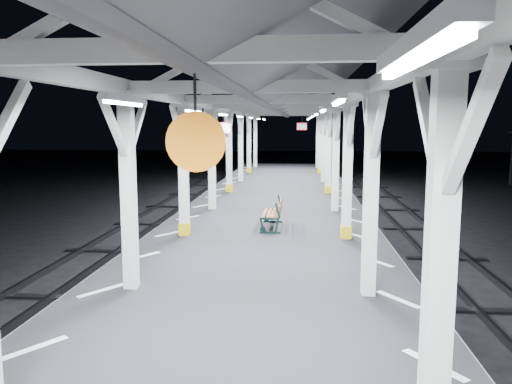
# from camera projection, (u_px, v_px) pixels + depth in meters

# --- Properties ---
(ground) EXTENTS (120.00, 120.00, 0.00)m
(ground) POSITION_uv_depth(u_px,v_px,m) (257.00, 305.00, 10.51)
(ground) COLOR black
(ground) RESTS_ON ground
(platform) EXTENTS (6.00, 50.00, 1.00)m
(platform) POSITION_uv_depth(u_px,v_px,m) (257.00, 282.00, 10.45)
(platform) COLOR black
(platform) RESTS_ON ground
(hazard_stripes_left) EXTENTS (1.00, 48.00, 0.01)m
(hazard_stripes_left) POSITION_uv_depth(u_px,v_px,m) (143.00, 256.00, 10.59)
(hazard_stripes_left) COLOR silver
(hazard_stripes_left) RESTS_ON platform
(hazard_stripes_right) EXTENTS (1.00, 48.00, 0.01)m
(hazard_stripes_right) POSITION_uv_depth(u_px,v_px,m) (377.00, 262.00, 10.17)
(hazard_stripes_right) COLOR silver
(hazard_stripes_right) RESTS_ON platform
(track_left) EXTENTS (2.20, 60.00, 0.16)m
(track_left) POSITION_uv_depth(u_px,v_px,m) (31.00, 294.00, 10.94)
(track_left) COLOR #2D2D33
(track_left) RESTS_ON ground
(track_right) EXTENTS (2.20, 60.00, 0.16)m
(track_right) POSITION_uv_depth(u_px,v_px,m) (504.00, 309.00, 10.07)
(track_right) COLOR #2D2D33
(track_right) RESTS_ON ground
(canopy) EXTENTS (5.40, 49.00, 4.65)m
(canopy) POSITION_uv_depth(u_px,v_px,m) (257.00, 85.00, 9.88)
(canopy) COLOR silver
(canopy) RESTS_ON platform
(bench_mid) EXTENTS (0.57, 1.50, 0.81)m
(bench_mid) POSITION_uv_depth(u_px,v_px,m) (275.00, 212.00, 13.43)
(bench_mid) COLOR black
(bench_mid) RESTS_ON platform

